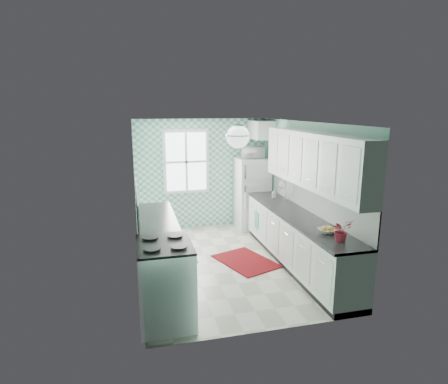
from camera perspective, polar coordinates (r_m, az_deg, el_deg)
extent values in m
cube|color=beige|center=(6.90, 0.10, -10.73)|extent=(3.00, 4.40, 0.02)
cube|color=white|center=(6.33, 0.11, 10.67)|extent=(3.00, 4.40, 0.02)
cube|color=#7BBCA4|center=(8.62, -3.49, 2.78)|extent=(3.00, 0.02, 2.50)
cube|color=#7BBCA4|center=(4.47, 7.08, -6.80)|extent=(3.00, 0.02, 2.50)
cube|color=#7BBCA4|center=(6.31, -13.31, -1.24)|extent=(0.02, 4.40, 2.50)
cube|color=#7BBCA4|center=(7.01, 12.16, 0.20)|extent=(0.02, 4.40, 2.50)
cube|color=#55AEA0|center=(8.60, -3.46, 2.75)|extent=(3.00, 0.01, 2.50)
cube|color=white|center=(8.47, -5.79, 4.61)|extent=(1.04, 0.05, 1.44)
cube|color=white|center=(8.45, -5.77, 4.60)|extent=(0.90, 0.02, 1.30)
cube|color=white|center=(6.67, 13.46, -1.00)|extent=(0.02, 3.60, 0.51)
cube|color=white|center=(6.25, -13.07, -1.88)|extent=(0.02, 2.15, 0.51)
cube|color=white|center=(6.30, 13.39, 4.74)|extent=(0.33, 3.20, 0.90)
cube|color=white|center=(8.47, 5.70, 9.38)|extent=(0.40, 0.74, 0.40)
cylinder|color=silver|center=(5.56, 2.16, 10.07)|extent=(0.14, 0.14, 0.04)
cylinder|color=silver|center=(5.57, 2.15, 9.35)|extent=(0.02, 0.02, 0.12)
sphere|color=white|center=(5.57, 2.14, 8.42)|extent=(0.34, 0.34, 0.34)
cube|color=white|center=(6.76, 10.95, -7.29)|extent=(0.60, 3.60, 0.90)
cube|color=black|center=(6.61, 11.00, -3.47)|extent=(0.63, 3.60, 0.04)
cube|color=white|center=(6.49, -10.17, -8.12)|extent=(0.60, 2.15, 0.90)
cube|color=black|center=(6.34, -10.20, -4.14)|extent=(0.63, 2.15, 0.04)
cube|color=white|center=(8.61, 4.30, -0.21)|extent=(0.71, 0.67, 1.63)
cube|color=silver|center=(8.22, 5.08, 1.81)|extent=(0.69, 0.01, 0.02)
cube|color=silver|center=(8.08, 3.24, 3.06)|extent=(0.03, 0.03, 0.30)
cube|color=silver|center=(8.20, 3.19, -0.86)|extent=(0.03, 0.03, 0.54)
cube|color=white|center=(5.03, -8.90, -13.42)|extent=(0.69, 0.87, 1.04)
cube|color=black|center=(4.82, -9.11, -7.87)|extent=(0.69, 0.87, 0.03)
cube|color=black|center=(5.04, -4.88, -12.45)|extent=(0.01, 0.57, 0.34)
cube|color=silver|center=(7.42, 8.17, -1.59)|extent=(0.45, 0.37, 0.12)
cylinder|color=silver|center=(7.43, 9.37, -0.01)|extent=(0.02, 0.02, 0.30)
torus|color=silver|center=(7.37, 8.97, 1.40)|extent=(0.16, 0.02, 0.16)
cube|color=maroon|center=(6.93, 3.35, -10.49)|extent=(1.14, 1.34, 0.02)
cube|color=#5BAF9E|center=(7.72, 5.00, -4.32)|extent=(0.02, 0.24, 0.36)
imported|color=silver|center=(5.73, 15.51, -5.71)|extent=(0.29, 0.29, 0.07)
imported|color=#A41D20|center=(5.40, 17.45, -5.62)|extent=(0.32, 0.29, 0.31)
imported|color=#9BB1B8|center=(7.70, 7.64, -0.23)|extent=(0.09, 0.09, 0.17)
imported|color=silver|center=(8.45, 4.41, 6.04)|extent=(0.50, 0.36, 0.26)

